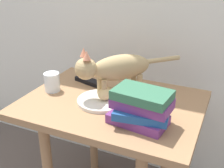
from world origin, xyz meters
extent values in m
cube|color=#9E724C|center=(0.00, 0.00, 0.58)|extent=(0.74, 0.55, 0.03)
cylinder|color=#9E724C|center=(-0.21, 0.21, 0.28)|extent=(0.04, 0.04, 0.57)
cylinder|color=#9E724C|center=(0.21, 0.21, 0.28)|extent=(0.04, 0.04, 0.57)
cylinder|color=silver|center=(-0.04, -0.03, 0.60)|extent=(0.20, 0.20, 0.01)
ellipsoid|color=#E0BC7A|center=(-0.02, -0.01, 0.64)|extent=(0.06, 0.08, 0.05)
cylinder|color=tan|center=(-0.03, -0.02, 0.65)|extent=(0.02, 0.02, 0.10)
cylinder|color=tan|center=(-0.07, 0.02, 0.65)|extent=(0.02, 0.02, 0.10)
cylinder|color=tan|center=(0.09, 0.09, 0.65)|extent=(0.02, 0.02, 0.10)
cylinder|color=tan|center=(0.04, 0.14, 0.65)|extent=(0.02, 0.02, 0.10)
ellipsoid|color=tan|center=(0.01, 0.06, 0.73)|extent=(0.25, 0.25, 0.11)
sphere|color=tan|center=(-0.10, -0.04, 0.75)|extent=(0.09, 0.09, 0.09)
cone|color=#DD8460|center=(-0.08, -0.06, 0.81)|extent=(0.03, 0.03, 0.03)
cone|color=#DD8460|center=(-0.11, -0.03, 0.81)|extent=(0.03, 0.03, 0.03)
cylinder|color=tan|center=(0.16, 0.21, 0.74)|extent=(0.13, 0.13, 0.02)
cube|color=#72337A|center=(0.16, -0.12, 0.61)|extent=(0.22, 0.14, 0.03)
cube|color=#1E4C8C|center=(0.17, -0.13, 0.65)|extent=(0.21, 0.14, 0.03)
cube|color=#72337A|center=(0.17, -0.11, 0.68)|extent=(0.22, 0.13, 0.04)
cube|color=#336B4C|center=(0.17, -0.12, 0.72)|extent=(0.21, 0.15, 0.03)
cylinder|color=silver|center=(-0.29, -0.02, 0.64)|extent=(0.07, 0.07, 0.08)
cylinder|color=silver|center=(-0.29, -0.02, 0.62)|extent=(0.06, 0.06, 0.04)
cube|color=black|center=(-0.18, 0.13, 0.61)|extent=(0.16, 0.08, 0.02)
camera|label=1|loc=(0.44, -0.98, 1.16)|focal=45.87mm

